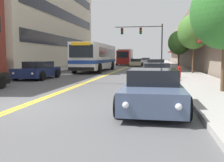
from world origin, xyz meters
name	(u,v)px	position (x,y,z in m)	size (l,w,h in m)	color
ground_plane	(131,66)	(0.00, 37.00, 0.00)	(240.00, 240.00, 0.00)	#565659
sidewalk_left	(93,65)	(-7.04, 37.00, 0.08)	(3.08, 106.00, 0.16)	#9E9B96
sidewalk_right	(171,66)	(7.04, 37.00, 0.08)	(3.08, 106.00, 0.16)	#9E9B96
centre_line	(131,66)	(0.00, 37.00, 0.00)	(0.34, 106.00, 0.01)	yellow
storefront_row_right	(207,42)	(12.81, 37.00, 4.14)	(9.10, 68.00, 8.28)	gray
city_bus	(97,56)	(-2.28, 20.03, 1.68)	(2.84, 11.90, 2.97)	silver
car_charcoal_parked_left_mid	(99,63)	(-4.38, 30.67, 0.66)	(2.08, 4.19, 1.40)	#232328
car_navy_parked_left_far	(38,71)	(-4.27, 9.61, 0.60)	(2.20, 4.34, 1.28)	#19234C
car_slate_blue_parked_right_foreground	(153,91)	(4.26, 0.19, 0.58)	(1.99, 4.23, 1.24)	#475675
car_champagne_parked_right_mid	(156,67)	(4.35, 16.52, 0.65)	(2.05, 4.34, 1.39)	beige
car_dark_grey_parked_right_far	(155,63)	(4.28, 37.12, 0.58)	(2.20, 4.47, 1.20)	#38383D
car_silver_parked_right_end	(157,73)	(4.43, 8.98, 0.57)	(2.07, 4.82, 1.22)	#B7B7BC
car_white_moving_lead	(146,61)	(2.27, 47.37, 0.64)	(2.10, 4.36, 1.39)	white
car_red_moving_second	(143,61)	(1.29, 55.73, 0.57)	(2.07, 4.27, 1.20)	maroon
car_beige_moving_third	(136,63)	(1.04, 35.10, 0.59)	(2.20, 4.50, 1.28)	#BCAD89
box_truck	(125,57)	(-1.55, 40.93, 1.60)	(2.71, 7.30, 3.06)	maroon
traffic_signal_mast	(145,37)	(2.78, 29.91, 4.59)	(7.03, 0.38, 6.38)	#47474C
street_lamp_left_near	(0,9)	(-4.90, 6.28, 4.51)	(2.63, 0.28, 7.46)	#47474C
street_tree_right_mid	(194,32)	(7.63, 15.69, 3.84)	(2.83, 2.83, 5.24)	brown
street_tree_right_far	(179,43)	(7.09, 23.69, 3.30)	(2.64, 2.64, 4.60)	brown
fire_hydrant	(179,72)	(5.95, 10.17, 0.57)	(0.32, 0.24, 0.81)	red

